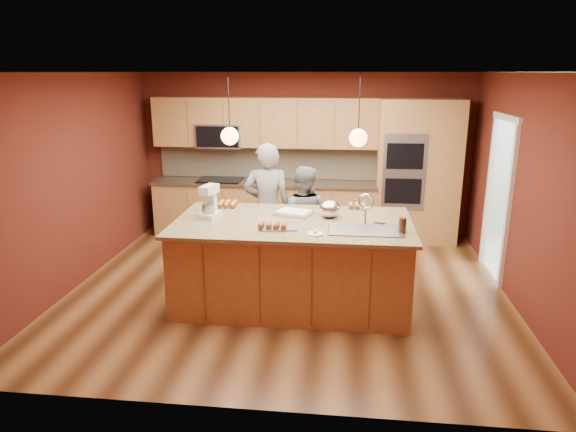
# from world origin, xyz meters

# --- Properties ---
(floor) EXTENTS (5.50, 5.50, 0.00)m
(floor) POSITION_xyz_m (0.00, 0.00, 0.00)
(floor) COLOR #442510
(floor) RESTS_ON ground
(ceiling) EXTENTS (5.50, 5.50, 0.00)m
(ceiling) POSITION_xyz_m (0.00, 0.00, 2.70)
(ceiling) COLOR silver
(ceiling) RESTS_ON ground
(wall_back) EXTENTS (5.50, 0.00, 5.50)m
(wall_back) POSITION_xyz_m (0.00, 2.50, 1.35)
(wall_back) COLOR #4F1A12
(wall_back) RESTS_ON ground
(wall_front) EXTENTS (5.50, 0.00, 5.50)m
(wall_front) POSITION_xyz_m (0.00, -2.50, 1.35)
(wall_front) COLOR #4F1A12
(wall_front) RESTS_ON ground
(wall_left) EXTENTS (0.00, 5.00, 5.00)m
(wall_left) POSITION_xyz_m (-2.75, 0.00, 1.35)
(wall_left) COLOR #4F1A12
(wall_left) RESTS_ON ground
(wall_right) EXTENTS (0.00, 5.00, 5.00)m
(wall_right) POSITION_xyz_m (2.75, 0.00, 1.35)
(wall_right) COLOR #4F1A12
(wall_right) RESTS_ON ground
(cabinet_run) EXTENTS (3.74, 0.64, 2.30)m
(cabinet_run) POSITION_xyz_m (-0.68, 2.25, 0.98)
(cabinet_run) COLOR #9B6232
(cabinet_run) RESTS_ON floor
(oven_column) EXTENTS (1.30, 0.62, 2.30)m
(oven_column) POSITION_xyz_m (1.85, 2.19, 1.15)
(oven_column) COLOR #9B6232
(oven_column) RESTS_ON floor
(doorway_trim) EXTENTS (0.08, 1.11, 2.20)m
(doorway_trim) POSITION_xyz_m (2.73, 0.80, 1.05)
(doorway_trim) COLOR silver
(doorway_trim) RESTS_ON wall_right
(pendant_left) EXTENTS (0.20, 0.20, 0.80)m
(pendant_left) POSITION_xyz_m (-0.63, -0.37, 2.00)
(pendant_left) COLOR black
(pendant_left) RESTS_ON ceiling
(pendant_right) EXTENTS (0.20, 0.20, 0.80)m
(pendant_right) POSITION_xyz_m (0.82, -0.37, 2.00)
(pendant_right) COLOR black
(pendant_right) RESTS_ON ceiling
(island) EXTENTS (2.77, 1.55, 1.40)m
(island) POSITION_xyz_m (0.11, -0.37, 0.52)
(island) COLOR #9B6232
(island) RESTS_ON floor
(person_left) EXTENTS (0.69, 0.48, 1.79)m
(person_left) POSITION_xyz_m (-0.36, 0.65, 0.90)
(person_left) COLOR black
(person_left) RESTS_ON floor
(person_right) EXTENTS (0.81, 0.67, 1.49)m
(person_right) POSITION_xyz_m (0.13, 0.65, 0.74)
(person_right) COLOR gray
(person_right) RESTS_ON floor
(stand_mixer) EXTENTS (0.27, 0.32, 0.39)m
(stand_mixer) POSITION_xyz_m (-0.91, -0.32, 1.19)
(stand_mixer) COLOR white
(stand_mixer) RESTS_ON island
(sheet_cake) EXTENTS (0.51, 0.44, 0.05)m
(sheet_cake) POSITION_xyz_m (0.08, -0.09, 1.04)
(sheet_cake) COLOR silver
(sheet_cake) RESTS_ON island
(cooling_rack) EXTENTS (0.43, 0.34, 0.02)m
(cooling_rack) POSITION_xyz_m (-0.02, -0.67, 1.03)
(cooling_rack) COLOR #A6A8AD
(cooling_rack) RESTS_ON island
(mixing_bowl) EXTENTS (0.26, 0.26, 0.22)m
(mixing_bowl) POSITION_xyz_m (0.52, -0.17, 1.12)
(mixing_bowl) COLOR silver
(mixing_bowl) RESTS_ON island
(plate) EXTENTS (0.17, 0.17, 0.01)m
(plate) POSITION_xyz_m (0.39, -0.86, 1.03)
(plate) COLOR white
(plate) RESTS_ON island
(tumbler) EXTENTS (0.08, 0.08, 0.17)m
(tumbler) POSITION_xyz_m (1.32, -0.69, 1.10)
(tumbler) COLOR #361F0F
(tumbler) RESTS_ON island
(phone) EXTENTS (0.15, 0.11, 0.01)m
(phone) POSITION_xyz_m (1.10, -0.39, 1.03)
(phone) COLOR black
(phone) RESTS_ON island
(cupcakes_left) EXTENTS (0.24, 0.24, 0.07)m
(cupcakes_left) POSITION_xyz_m (-0.81, 0.18, 1.06)
(cupcakes_left) COLOR #C2743E
(cupcakes_left) RESTS_ON island
(cupcakes_rack) EXTENTS (0.33, 0.17, 0.07)m
(cupcakes_rack) POSITION_xyz_m (-0.09, -0.74, 1.08)
(cupcakes_rack) COLOR #C2743E
(cupcakes_rack) RESTS_ON island
(cupcakes_right) EXTENTS (0.24, 0.16, 0.07)m
(cupcakes_right) POSITION_xyz_m (0.85, 0.28, 1.06)
(cupcakes_right) COLOR #C2743E
(cupcakes_right) RESTS_ON island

